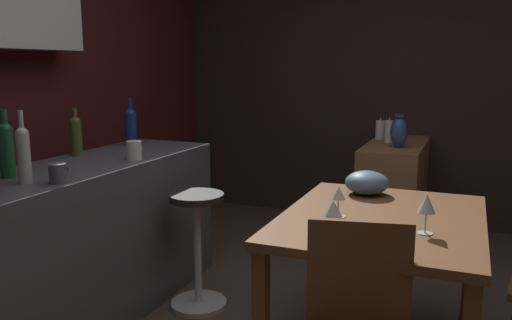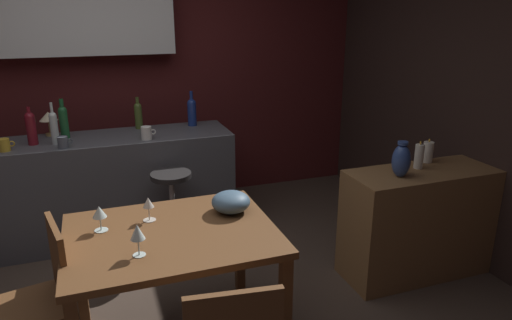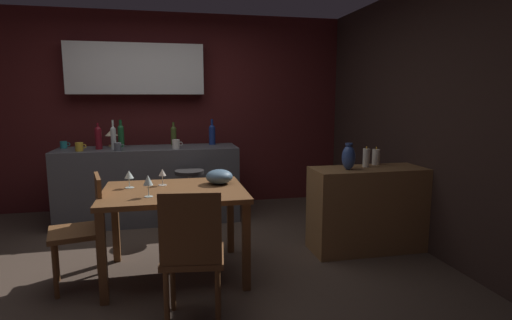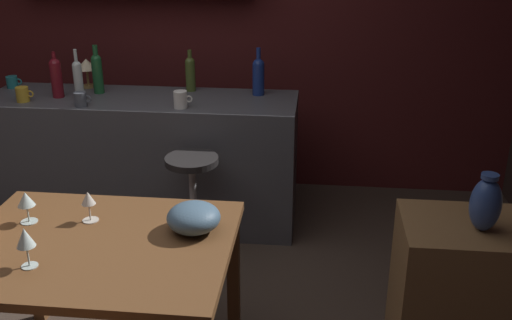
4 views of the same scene
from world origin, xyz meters
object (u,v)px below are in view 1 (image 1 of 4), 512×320
(cup_slate, at_px, (58,173))
(dining_table, at_px, (381,235))
(cup_white, at_px, (134,150))
(wine_bottle_olive, at_px, (76,134))
(wine_glass_center, at_px, (339,195))
(pillar_candle_short, at_px, (389,131))
(wine_glass_right, at_px, (427,205))
(wine_glass_left, at_px, (333,210))
(pillar_candle_tall, at_px, (380,130))
(sideboard_cabinet, at_px, (394,193))
(wine_bottle_clear, at_px, (23,152))
(bar_stool, at_px, (198,247))
(vase_ceramic_blue, at_px, (399,132))
(wine_bottle_green, at_px, (6,147))
(wine_bottle_cobalt, at_px, (131,125))
(fruit_bowl, at_px, (367,183))

(cup_slate, bearing_deg, dining_table, -67.11)
(cup_slate, bearing_deg, cup_white, 3.10)
(wine_bottle_olive, xyz_separation_m, cup_slate, (-0.62, -0.43, -0.08))
(wine_glass_center, distance_m, cup_slate, 1.30)
(pillar_candle_short, bearing_deg, wine_glass_right, -167.48)
(wine_glass_left, relative_size, pillar_candle_tall, 0.81)
(wine_glass_center, bearing_deg, wine_bottle_olive, 85.39)
(sideboard_cabinet, height_order, wine_bottle_clear, wine_bottle_clear)
(pillar_candle_short, bearing_deg, wine_glass_center, -178.27)
(sideboard_cabinet, bearing_deg, wine_glass_left, -179.07)
(wine_glass_right, xyz_separation_m, cup_white, (0.25, 1.63, 0.09))
(wine_glass_left, relative_size, wine_bottle_clear, 0.44)
(bar_stool, height_order, wine_glass_left, wine_glass_left)
(bar_stool, xyz_separation_m, wine_glass_right, (-0.38, -1.30, 0.49))
(sideboard_cabinet, bearing_deg, vase_ceramic_blue, -169.55)
(wine_glass_right, height_order, wine_bottle_green, wine_bottle_green)
(wine_glass_left, height_order, wine_bottle_green, wine_bottle_green)
(dining_table, bearing_deg, bar_stool, 80.46)
(wine_bottle_olive, relative_size, wine_bottle_green, 0.87)
(wine_bottle_clear, xyz_separation_m, wine_bottle_green, (0.07, 0.18, 0.01))
(wine_bottle_olive, height_order, cup_slate, wine_bottle_olive)
(dining_table, height_order, pillar_candle_short, pillar_candle_short)
(sideboard_cabinet, height_order, wine_bottle_green, wine_bottle_green)
(wine_bottle_clear, height_order, pillar_candle_short, wine_bottle_clear)
(sideboard_cabinet, height_order, wine_glass_left, wine_glass_left)
(dining_table, bearing_deg, wine_bottle_clear, 112.95)
(pillar_candle_short, bearing_deg, wine_bottle_clear, 152.93)
(wine_bottle_green, height_order, cup_slate, wine_bottle_green)
(sideboard_cabinet, distance_m, wine_bottle_olive, 2.52)
(vase_ceramic_blue, bearing_deg, wine_bottle_cobalt, 124.00)
(dining_table, height_order, wine_bottle_clear, wine_bottle_clear)
(cup_white, bearing_deg, vase_ceramic_blue, -39.43)
(wine_glass_center, xyz_separation_m, cup_slate, (-0.49, 1.20, 0.10))
(wine_glass_right, distance_m, wine_bottle_olive, 2.05)
(wine_bottle_cobalt, distance_m, cup_white, 0.58)
(fruit_bowl, height_order, wine_bottle_green, wine_bottle_green)
(wine_glass_left, xyz_separation_m, wine_bottle_cobalt, (0.88, 1.62, 0.19))
(wine_glass_right, relative_size, wine_bottle_olive, 0.60)
(wine_glass_left, xyz_separation_m, wine_bottle_olive, (0.40, 1.67, 0.18))
(wine_bottle_olive, relative_size, cup_white, 2.36)
(wine_glass_center, relative_size, wine_bottle_olive, 0.51)
(dining_table, distance_m, wine_glass_right, 0.36)
(dining_table, distance_m, vase_ceramic_blue, 1.65)
(wine_glass_left, xyz_separation_m, pillar_candle_short, (2.22, 0.10, 0.06))
(wine_glass_left, xyz_separation_m, fruit_bowl, (0.76, 0.00, -0.05))
(fruit_bowl, xyz_separation_m, wine_bottle_green, (-0.97, 1.55, 0.25))
(vase_ceramic_blue, bearing_deg, wine_glass_left, 179.80)
(wine_bottle_cobalt, relative_size, wine_bottle_olive, 1.12)
(wine_glass_center, height_order, wine_bottle_clear, wine_bottle_clear)
(wine_glass_left, xyz_separation_m, wine_bottle_green, (-0.21, 1.55, 0.20))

